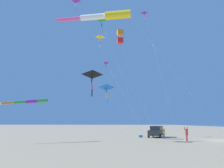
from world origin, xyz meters
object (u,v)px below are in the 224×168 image
parked_car (156,131)px  person_adult_flyer (186,133)px  kite_delta_purple_drifting (101,19)px  kite_windsock_white_trailing (105,16)px  kite_box_checkered_midright (120,37)px  kite_delta_blue_topmost (100,37)px  kite_delta_black_fish_shape (76,1)px  kite_delta_small_distant (92,75)px  cooler_box (141,136)px  kite_delta_magenta_far_left (106,63)px  person_child_green_jacket (164,133)px  kite_delta_teal_far_right (106,88)px  kite_delta_green_low_center (144,14)px  kite_windsock_yellow_midlevel (28,102)px

parked_car → person_adult_flyer: (-3.15, 7.61, 0.04)m
person_adult_flyer → kite_delta_purple_drifting: bearing=-17.2°
person_adult_flyer → kite_windsock_white_trailing: kite_windsock_white_trailing is taller
kite_box_checkered_midright → kite_delta_blue_topmost: bearing=-67.7°
kite_delta_black_fish_shape → kite_delta_small_distant: 12.32m
kite_delta_blue_topmost → kite_windsock_white_trailing: size_ratio=1.03×
kite_windsock_white_trailing → cooler_box: bearing=-101.3°
kite_delta_purple_drifting → kite_delta_blue_topmost: 3.71m
cooler_box → kite_delta_small_distant: size_ratio=0.07×
person_adult_flyer → kite_delta_magenta_far_left: (11.74, -8.51, 12.19)m
person_child_green_jacket → kite_delta_teal_far_right: size_ratio=0.19×
kite_windsock_white_trailing → kite_delta_green_low_center: bearing=-107.1°
person_adult_flyer → kite_delta_purple_drifting: (12.03, -3.72, 18.52)m
cooler_box → kite_windsock_yellow_midlevel: kite_windsock_yellow_midlevel is taller
kite_delta_blue_topmost → kite_windsock_yellow_midlevel: 17.92m
person_child_green_jacket → person_adult_flyer: bearing=122.0°
cooler_box → kite_delta_magenta_far_left: size_ratio=0.05×
person_child_green_jacket → kite_delta_purple_drifting: kite_delta_purple_drifting is taller
person_adult_flyer → kite_delta_small_distant: kite_delta_small_distant is taller
kite_delta_green_low_center → kite_delta_small_distant: kite_delta_green_low_center is taller
cooler_box → kite_delta_blue_topmost: bearing=1.8°
kite_delta_green_low_center → person_adult_flyer: bearing=140.4°
kite_delta_purple_drifting → kite_windsock_white_trailing: (-2.65, 14.77, -7.23)m
kite_delta_green_low_center → kite_delta_blue_topmost: kite_delta_green_low_center is taller
kite_delta_purple_drifting → kite_delta_black_fish_shape: kite_delta_black_fish_shape is taller
person_adult_flyer → kite_delta_green_low_center: bearing=-39.6°
kite_delta_green_low_center → kite_delta_magenta_far_left: (6.98, -4.57, -7.09)m
parked_car → kite_delta_black_fish_shape: bearing=33.0°
parked_car → kite_delta_blue_topmost: bearing=4.5°
person_adult_flyer → kite_delta_black_fish_shape: bearing=1.0°
kite_delta_black_fish_shape → kite_windsock_yellow_midlevel: size_ratio=1.24×
kite_windsock_yellow_midlevel → kite_delta_magenta_far_left: bearing=-126.2°
cooler_box → kite_delta_green_low_center: size_ratio=0.03×
person_child_green_jacket → kite_delta_black_fish_shape: bearing=17.8°
parked_car → kite_windsock_yellow_midlevel: (17.20, 10.88, 4.07)m
parked_car → kite_delta_magenta_far_left: (8.59, -0.91, 12.23)m
kite_delta_blue_topmost → person_child_green_jacket: bearing=163.7°
kite_delta_green_low_center → cooler_box: bearing=-72.3°
parked_car → kite_delta_magenta_far_left: bearing=-6.0°
kite_delta_purple_drifting → kite_delta_teal_far_right: bearing=155.7°
parked_car → kite_box_checkered_midright: kite_box_checkered_midright is taller
person_adult_flyer → kite_windsock_yellow_midlevel: size_ratio=0.11×
person_adult_flyer → kite_delta_magenta_far_left: kite_delta_magenta_far_left is taller
kite_box_checkered_midright → kite_delta_magenta_far_left: bearing=-74.5°
person_adult_flyer → kite_delta_purple_drifting: kite_delta_purple_drifting is taller
cooler_box → kite_windsock_white_trailing: (3.62, 18.12, 12.07)m
kite_delta_blue_topmost → kite_windsock_white_trailing: bearing=100.3°
parked_car → cooler_box: 2.77m
kite_delta_purple_drifting → cooler_box: bearing=-151.8°
cooler_box → person_adult_flyer: bearing=129.2°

